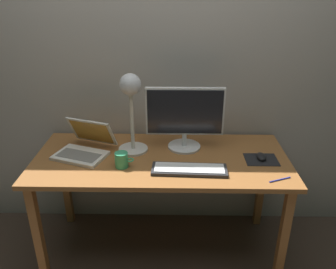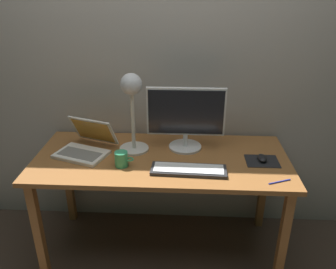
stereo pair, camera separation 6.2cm
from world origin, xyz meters
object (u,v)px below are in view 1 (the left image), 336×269
(keyboard_main, at_px, (189,169))
(mouse, at_px, (261,156))
(laptop, at_px, (86,144))
(coffee_mug, at_px, (122,160))
(pen, at_px, (280,180))
(desk_lamp, at_px, (131,99))
(monitor, at_px, (185,116))

(keyboard_main, height_order, mouse, mouse)
(keyboard_main, xyz_separation_m, laptop, (-0.66, 0.23, 0.05))
(keyboard_main, xyz_separation_m, mouse, (0.45, 0.15, 0.01))
(laptop, distance_m, coffee_mug, 0.32)
(laptop, distance_m, pen, 1.21)
(desk_lamp, bearing_deg, pen, -22.15)
(laptop, distance_m, desk_lamp, 0.42)
(desk_lamp, height_order, pen, desk_lamp)
(laptop, height_order, desk_lamp, desk_lamp)
(keyboard_main, distance_m, pen, 0.51)
(keyboard_main, distance_m, coffee_mug, 0.40)
(keyboard_main, distance_m, laptop, 0.70)
(desk_lamp, bearing_deg, laptop, -173.74)
(mouse, distance_m, pen, 0.25)
(desk_lamp, height_order, coffee_mug, desk_lamp)
(monitor, relative_size, laptop, 1.26)
(coffee_mug, bearing_deg, desk_lamp, 78.97)
(laptop, height_order, pen, laptop)
(laptop, xyz_separation_m, pen, (1.16, -0.32, -0.06))
(keyboard_main, relative_size, pen, 3.18)
(monitor, distance_m, pen, 0.70)
(monitor, xyz_separation_m, mouse, (0.48, -0.16, -0.21))
(laptop, bearing_deg, pen, -15.31)
(coffee_mug, distance_m, pen, 0.91)
(coffee_mug, bearing_deg, mouse, 7.19)
(desk_lamp, bearing_deg, mouse, -7.70)
(keyboard_main, distance_m, desk_lamp, 0.56)
(monitor, height_order, mouse, monitor)
(desk_lamp, relative_size, pen, 3.66)
(monitor, bearing_deg, laptop, -172.97)
(desk_lamp, distance_m, mouse, 0.88)
(monitor, bearing_deg, coffee_mug, -145.16)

